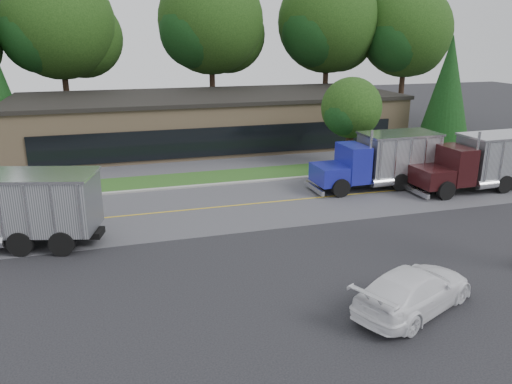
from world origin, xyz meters
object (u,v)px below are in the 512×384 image
dump_truck_red (13,208)px  dump_truck_maroon (484,161)px  dump_truck_blue (383,159)px  rally_car (414,290)px

dump_truck_red → dump_truck_maroon: bearing=-162.2°
dump_truck_red → dump_truck_blue: same height
dump_truck_blue → rally_car: size_ratio=1.56×
dump_truck_red → dump_truck_blue: (20.53, 3.55, -0.00)m
dump_truck_maroon → rally_car: size_ratio=1.64×
dump_truck_red → dump_truck_maroon: same height
rally_car → dump_truck_blue: bearing=-50.3°
dump_truck_maroon → dump_truck_red: bearing=1.3°
dump_truck_maroon → dump_truck_blue: bearing=-22.1°
dump_truck_blue → rally_car: bearing=63.2°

